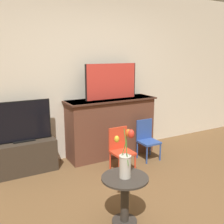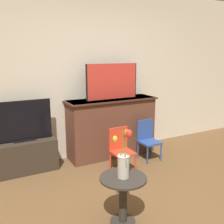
{
  "view_description": "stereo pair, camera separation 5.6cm",
  "coord_description": "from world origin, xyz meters",
  "px_view_note": "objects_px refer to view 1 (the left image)",
  "views": [
    {
      "loc": [
        -1.69,
        -1.79,
        1.69
      ],
      "look_at": [
        -0.05,
        1.16,
        0.92
      ],
      "focal_mm": 42.0,
      "sensor_mm": 36.0,
      "label": 1
    },
    {
      "loc": [
        -1.64,
        -1.82,
        1.69
      ],
      "look_at": [
        -0.05,
        1.16,
        0.92
      ],
      "focal_mm": 42.0,
      "sensor_mm": 36.0,
      "label": 2
    }
  ],
  "objects_px": {
    "tv_monitor": "(22,122)",
    "vase_tulips": "(125,161)",
    "chair_blue": "(147,138)",
    "painting": "(111,81)",
    "chair_red": "(121,148)"
  },
  "relations": [
    {
      "from": "tv_monitor",
      "to": "vase_tulips",
      "type": "distance_m",
      "value": 1.82
    },
    {
      "from": "tv_monitor",
      "to": "chair_blue",
      "type": "bearing_deg",
      "value": -13.74
    },
    {
      "from": "vase_tulips",
      "to": "painting",
      "type": "bearing_deg",
      "value": 65.28
    },
    {
      "from": "painting",
      "to": "chair_red",
      "type": "distance_m",
      "value": 1.1
    },
    {
      "from": "painting",
      "to": "chair_blue",
      "type": "distance_m",
      "value": 1.07
    },
    {
      "from": "painting",
      "to": "tv_monitor",
      "type": "bearing_deg",
      "value": 179.42
    },
    {
      "from": "chair_blue",
      "to": "painting",
      "type": "bearing_deg",
      "value": 133.87
    },
    {
      "from": "chair_red",
      "to": "painting",
      "type": "bearing_deg",
      "value": 73.03
    },
    {
      "from": "chair_red",
      "to": "tv_monitor",
      "type": "bearing_deg",
      "value": 152.74
    },
    {
      "from": "tv_monitor",
      "to": "chair_red",
      "type": "relative_size",
      "value": 1.24
    },
    {
      "from": "painting",
      "to": "vase_tulips",
      "type": "relative_size",
      "value": 1.74
    },
    {
      "from": "vase_tulips",
      "to": "chair_red",
      "type": "bearing_deg",
      "value": 61.19
    },
    {
      "from": "tv_monitor",
      "to": "vase_tulips",
      "type": "height_order",
      "value": "tv_monitor"
    },
    {
      "from": "chair_red",
      "to": "chair_blue",
      "type": "bearing_deg",
      "value": 16.93
    },
    {
      "from": "chair_red",
      "to": "vase_tulips",
      "type": "height_order",
      "value": "vase_tulips"
    }
  ]
}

